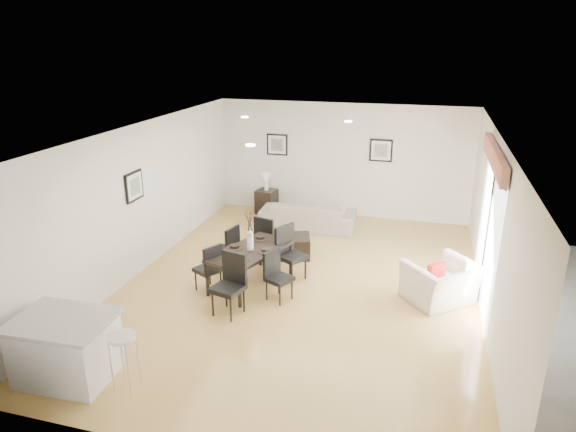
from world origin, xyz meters
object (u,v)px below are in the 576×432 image
(dining_chair_wfar, at_px, (229,247))
(dining_chair_foot, at_px, (267,237))
(dining_chair_enear, at_px, (276,272))
(coffee_table, at_px, (283,246))
(dining_chair_head, at_px, (231,280))
(side_table, at_px, (267,202))
(kitchen_island, at_px, (66,348))
(dining_chair_efar, at_px, (289,250))
(dining_chair_wnear, at_px, (210,266))
(sofa, at_px, (308,215))
(armchair, at_px, (441,283))
(bar_stool, at_px, (122,343))
(dining_table, at_px, (250,253))

(dining_chair_wfar, relative_size, dining_chair_foot, 0.96)
(dining_chair_wfar, xyz_separation_m, dining_chair_enear, (1.13, -0.74, -0.03))
(coffee_table, bearing_deg, dining_chair_head, -110.80)
(side_table, xyz_separation_m, kitchen_island, (-0.46, -6.82, 0.13))
(dining_chair_efar, xyz_separation_m, side_table, (-1.48, 3.30, -0.25))
(dining_chair_wnear, height_order, coffee_table, dining_chair_wnear)
(sofa, distance_m, dining_chair_foot, 2.04)
(armchair, xyz_separation_m, dining_chair_efar, (-2.63, 0.19, 0.20))
(kitchen_island, bearing_deg, armchair, 33.48)
(sofa, height_order, bar_stool, bar_stool)
(dining_chair_foot, bearing_deg, coffee_table, -105.08)
(sofa, bearing_deg, dining_chair_head, 83.10)
(dining_chair_head, bearing_deg, dining_chair_foot, 106.08)
(dining_chair_wnear, xyz_separation_m, dining_chair_efar, (1.13, 0.87, 0.07))
(dining_chair_foot, bearing_deg, side_table, -56.10)
(dining_table, bearing_deg, dining_chair_wfar, 164.10)
(armchair, bearing_deg, bar_stool, 0.40)
(sofa, xyz_separation_m, dining_chair_efar, (0.25, -2.55, 0.24))
(coffee_table, relative_size, side_table, 1.73)
(side_table, xyz_separation_m, bar_stool, (0.37, -6.82, 0.35))
(dining_chair_foot, distance_m, coffee_table, 0.53)
(dining_chair_foot, bearing_deg, dining_chair_efar, 153.09)
(dining_chair_foot, relative_size, coffee_table, 0.90)
(dining_table, height_order, coffee_table, dining_table)
(dining_chair_enear, bearing_deg, sofa, 30.31)
(armchair, xyz_separation_m, coffee_table, (-2.99, 1.10, -0.13))
(dining_chair_wfar, height_order, kitchen_island, dining_chair_wfar)
(dining_table, xyz_separation_m, dining_chair_enear, (0.57, -0.37, -0.12))
(dining_table, height_order, side_table, dining_table)
(kitchen_island, bearing_deg, sofa, 71.84)
(sofa, xyz_separation_m, dining_chair_foot, (-0.33, -2.00, 0.21))
(dining_table, height_order, dining_chair_head, dining_chair_head)
(sofa, bearing_deg, dining_chair_wfar, 68.76)
(dining_chair_foot, bearing_deg, dining_chair_enear, 129.70)
(dining_chair_head, bearing_deg, dining_chair_enear, 62.91)
(dining_chair_enear, bearing_deg, dining_chair_wfar, 82.58)
(dining_chair_wfar, height_order, side_table, dining_chair_wfar)
(dining_chair_efar, relative_size, side_table, 1.63)
(dining_chair_efar, bearing_deg, side_table, 54.05)
(armchair, xyz_separation_m, dining_table, (-3.19, -0.25, 0.25))
(coffee_table, relative_size, kitchen_island, 0.83)
(dining_chair_efar, distance_m, dining_chair_head, 1.52)
(side_table, bearing_deg, armchair, -40.35)
(dining_chair_foot, height_order, kitchen_island, dining_chair_foot)
(dining_chair_foot, xyz_separation_m, bar_stool, (-0.52, -4.06, 0.13))
(dining_chair_wfar, relative_size, side_table, 1.49)
(dining_chair_wfar, bearing_deg, coffee_table, 156.01)
(dining_chair_enear, height_order, dining_chair_head, dining_chair_head)
(dining_chair_wfar, distance_m, bar_stool, 3.46)
(dining_table, xyz_separation_m, dining_chair_head, (0.02, -0.98, -0.04))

